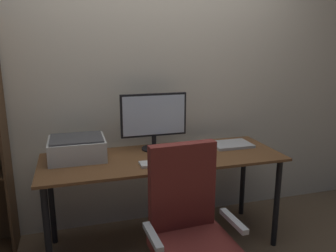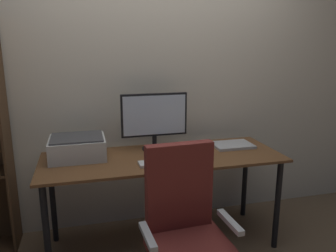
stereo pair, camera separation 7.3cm
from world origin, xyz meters
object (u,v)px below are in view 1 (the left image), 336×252
Objects in this scene: printer at (77,148)px; desk at (163,166)px; office_chair at (190,242)px; monitor at (154,118)px; laptop at (231,144)px; mouse at (191,159)px; coffee_mug at (174,150)px; keyboard at (160,163)px.

desk is at bearing -11.48° from printer.
printer is 1.08m from office_chair.
monitor is 0.69m from laptop.
mouse is 0.84m from printer.
coffee_mug reaches higher than desk.
printer reaches higher than coffee_mug.
coffee_mug is 0.78m from office_chair.
monitor is 1.31× the size of printer.
office_chair is (-0.04, -0.71, -0.20)m from desk.
mouse is at bearing -61.71° from monitor.
monitor is at bearing 121.74° from mouse.
monitor is 0.46m from mouse.
printer is at bearing 163.02° from mouse.
office_chair is (-0.02, -0.90, -0.54)m from monitor.
desk is 0.25m from mouse.
keyboard is (-0.04, -0.34, -0.25)m from monitor.
mouse is 0.18m from coffee_mug.
coffee_mug is 0.71m from printer.
desk is 0.19m from keyboard.
desk is 18.70× the size of mouse.
keyboard is 0.72m from laptop.
mouse is at bearing -45.26° from desk.
coffee_mug is at bearing 122.27° from mouse.
office_chair is at bearing -128.47° from laptop.
mouse reaches higher than keyboard.
printer is (-0.78, 0.29, 0.06)m from mouse.
monitor is 0.52× the size of office_chair.
coffee_mug is (0.08, -0.01, 0.13)m from desk.
office_chair reaches higher than printer.
keyboard is 0.63m from printer.
keyboard is at bearing -27.25° from printer.
coffee_mug is at bearing -62.12° from monitor.
keyboard is at bearing 89.95° from office_chair.
keyboard reaches higher than desk.
monitor reaches higher than mouse.
coffee_mug is 0.54m from laptop.
laptop is at bearing -7.99° from monitor.
coffee_mug is at bearing -168.03° from laptop.
desk is 0.38m from monitor.
monitor is at bearing 86.23° from office_chair.
coffee_mug is 0.32× the size of laptop.
monitor reaches higher than printer.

